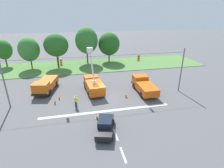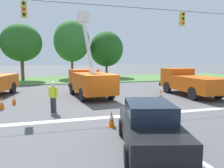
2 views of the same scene
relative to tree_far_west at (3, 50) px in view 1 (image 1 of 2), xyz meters
name	(u,v)px [view 1 (image 1 of 2)]	position (x,y,z in m)	size (l,w,h in m)	color
ground_plane	(102,98)	(19.88, -21.63, -4.13)	(200.00, 200.00, 0.00)	#565659
grass_verge	(90,66)	(19.88, -3.63, -4.08)	(56.00, 12.00, 0.10)	#517F3D
lane_markings	(109,117)	(19.88, -26.99, -4.12)	(17.60, 15.25, 0.01)	silver
signal_gantry	(102,72)	(19.89, -21.64, 0.12)	(26.20, 0.33, 7.20)	slate
tree_far_west	(3,50)	(0.00, 0.00, 0.00)	(3.79, 3.99, 6.41)	brown
tree_west	(29,49)	(6.33, -3.24, 0.45)	(4.60, 4.91, 7.25)	brown
tree_centre	(56,45)	(12.29, -3.38, 1.16)	(5.55, 4.80, 7.88)	brown
tree_east	(86,41)	(19.42, -1.19, 1.71)	(5.55, 5.69, 9.06)	brown
tree_far_east	(109,44)	(25.18, -0.76, 0.58)	(5.49, 5.72, 7.61)	brown
utility_truck_bucket_lift	(94,84)	(18.88, -18.98, -2.74)	(3.00, 6.39, 7.03)	#D6560F
utility_truck_support_near	(46,85)	(11.10, -16.96, -2.97)	(3.72, 6.71, 2.20)	orange
utility_truck_support_far	(144,85)	(27.01, -20.71, -2.99)	(2.62, 6.56, 2.18)	#D6560F
sedan_black	(105,125)	(18.88, -29.68, -3.34)	(2.83, 4.61, 1.56)	black
road_worker	(76,101)	(15.88, -23.56, -3.13)	(0.49, 0.49, 1.77)	#383842
traffic_cone_foreground_left	(126,95)	(23.54, -22.06, -3.73)	(0.36, 0.36, 0.81)	orange
traffic_cone_foreground_right	(97,116)	(18.30, -27.07, -3.76)	(0.36, 0.36, 0.74)	orange
traffic_cone_mid_left	(55,101)	(12.89, -21.89, -3.73)	(0.36, 0.36, 0.81)	orange
traffic_cone_mid_right	(59,97)	(13.40, -20.57, -3.77)	(0.36, 0.36, 0.73)	orange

